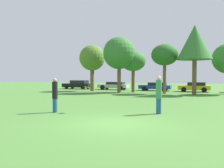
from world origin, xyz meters
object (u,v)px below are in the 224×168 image
Objects in this scene: tree_2 at (133,61)px; parked_car_blue at (156,86)px; tree_3 at (165,55)px; parked_car_black at (78,84)px; tree_1 at (119,53)px; parked_car_yellow at (195,87)px; frisbee at (87,87)px; parked_car_silver at (114,85)px; tree_0 at (92,58)px; tree_4 at (195,43)px; person_thrower at (55,95)px; person_catcher at (159,94)px.

parked_car_blue is at bearing 62.57° from tree_2.
parked_car_black is (-14.07, 5.16, -3.61)m from tree_3.
tree_1 reaches higher than parked_car_yellow.
tree_1 reaches higher than frisbee.
frisbee is at bearing 120.81° from parked_car_black.
tree_2 is 6.66m from parked_car_silver.
frisbee is at bearing 106.76° from parked_car_silver.
tree_0 reaches higher than parked_car_yellow.
tree_3 is at bearing 164.11° from tree_4.
tree_3 is at bearing 159.64° from parked_car_black.
parked_car_blue is (7.78, 3.64, -3.74)m from tree_0.
tree_1 is at bearing 116.36° from parked_car_silver.
tree_4 is at bearing 151.28° from parked_car_silver.
tree_2 is 4.12m from tree_3.
parked_car_silver is (1.61, 3.88, -3.72)m from tree_0.
person_catcher reaches higher than person_thrower.
parked_car_yellow is at bearing -110.63° from person_catcher.
tree_1 is 1.31× the size of tree_2.
parked_car_silver is at bearing 151.49° from tree_4.
parked_car_silver is at bearing 147.19° from tree_3.
parked_car_black is at bearing -1.08° from parked_car_blue.
tree_3 is 1.25× the size of parked_car_silver.
tree_2 is 5.45m from parked_car_blue.
tree_2 is at bearing -86.13° from person_catcher.
frisbee is 0.05× the size of tree_3.
tree_1 is (4.43, -1.75, 0.32)m from tree_0.
tree_1 is at bearing 176.71° from tree_4.
parked_car_black is at bearing 157.82° from tree_2.
frisbee is 0.06× the size of tree_2.
person_thrower is at bearing 85.73° from parked_car_blue.
tree_2 is at bearing 26.16° from parked_car_yellow.
tree_4 is (7.13, -1.94, 1.63)m from tree_2.
tree_1 is 11.15m from parked_car_black.
tree_0 reaches higher than tree_2.
parked_car_silver is at bearing -79.87° from person_catcher.
tree_4 is 1.90× the size of parked_car_yellow.
person_catcher reaches higher than frisbee.
tree_4 is (12.88, -2.24, 1.06)m from tree_0.
parked_car_yellow is at bearing 176.27° from parked_car_silver.
person_thrower is 0.33× the size of tree_3.
frisbee is 0.07× the size of parked_car_silver.
parked_car_blue is at bearing 130.88° from tree_4.
tree_4 is 1.70× the size of parked_car_blue.
tree_2 is at bearing 134.48° from parked_car_silver.
parked_car_black is at bearing 100.09° from person_thrower.
tree_4 is 7.23m from parked_car_yellow.
parked_car_silver is (-6.20, 20.32, -0.71)m from frisbee.
frisbee is 16.46m from tree_2.
parked_car_black is at bearing 121.01° from frisbee.
parked_car_blue is at bearing 69.10° from person_thrower.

